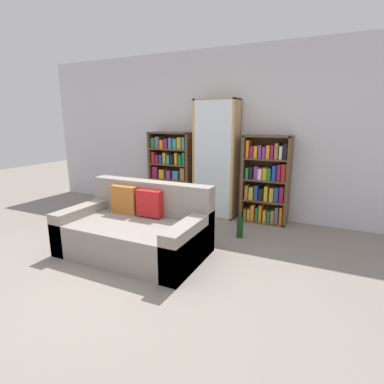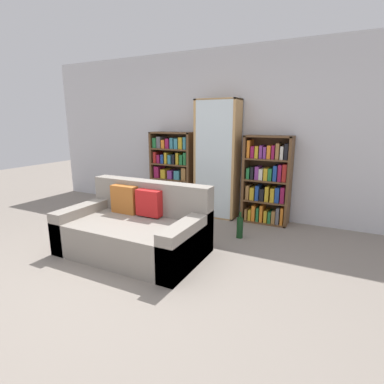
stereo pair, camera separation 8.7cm
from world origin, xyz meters
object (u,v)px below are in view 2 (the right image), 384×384
at_px(bookshelf_left, 173,173).
at_px(bookshelf_right, 267,182).
at_px(couch, 135,230).
at_px(wine_bottle, 240,227).
at_px(display_cabinet, 217,160).

height_order(bookshelf_left, bookshelf_right, bookshelf_left).
xyz_separation_m(couch, wine_bottle, (1.01, 0.99, -0.13)).
relative_size(display_cabinet, wine_bottle, 5.19).
height_order(bookshelf_right, wine_bottle, bookshelf_right).
relative_size(couch, wine_bottle, 4.60).
height_order(display_cabinet, wine_bottle, display_cabinet).
xyz_separation_m(couch, bookshelf_right, (1.17, 1.81, 0.37)).
bearing_deg(bookshelf_left, couch, -74.06).
bearing_deg(couch, wine_bottle, 44.47).
xyz_separation_m(couch, bookshelf_left, (-0.52, 1.81, 0.39)).
distance_m(couch, bookshelf_right, 2.18).
xyz_separation_m(display_cabinet, bookshelf_right, (0.83, 0.02, -0.30)).
xyz_separation_m(bookshelf_right, wine_bottle, (-0.16, -0.82, -0.50)).
relative_size(bookshelf_left, display_cabinet, 0.72).
distance_m(couch, wine_bottle, 1.42).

